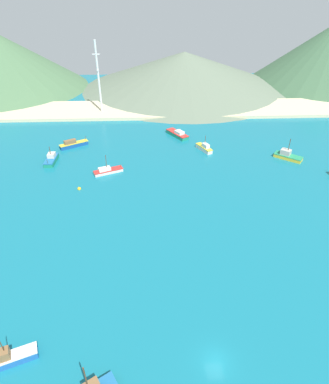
# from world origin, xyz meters

# --- Properties ---
(ground) EXTENTS (260.00, 280.00, 0.50)m
(ground) POSITION_xyz_m (0.00, 30.00, -0.25)
(ground) COLOR #146B7F
(fishing_boat_4) EXTENTS (2.86, 7.60, 4.83)m
(fishing_boat_4) POSITION_xyz_m (-38.23, 62.22, 0.91)
(fishing_boat_4) COLOR #198466
(fishing_boat_4) RESTS_ON ground
(fishing_boat_8) EXTENTS (8.43, 5.26, 5.58)m
(fishing_boat_8) POSITION_xyz_m (-20.94, 55.00, 0.69)
(fishing_boat_8) COLOR silver
(fishing_boat_8) RESTS_ON ground
(fishing_boat_9) EXTENTS (7.16, 4.17, 6.22)m
(fishing_boat_9) POSITION_xyz_m (-28.83, 1.27, 0.98)
(fishing_boat_9) COLOR #1E5BA8
(fishing_boat_9) RESTS_ON ground
(fishing_boat_10) EXTENTS (4.74, 7.00, 5.17)m
(fishing_boat_10) POSITION_xyz_m (8.22, 68.05, 0.94)
(fishing_boat_10) COLOR silver
(fishing_boat_10) RESTS_ON ground
(fishing_boat_11) EXTENTS (8.89, 6.27, 2.80)m
(fishing_boat_11) POSITION_xyz_m (-33.82, 72.63, 0.96)
(fishing_boat_11) COLOR #14478C
(fishing_boat_11) RESTS_ON ground
(fishing_boat_12) EXTENTS (8.25, 7.43, 6.43)m
(fishing_boat_12) POSITION_xyz_m (32.59, 61.54, 0.95)
(fishing_boat_12) COLOR gold
(fishing_boat_12) RESTS_ON ground
(fishing_boat_13) EXTENTS (7.61, 9.65, 2.29)m
(fishing_boat_13) POSITION_xyz_m (0.63, 79.73, 0.84)
(fishing_boat_13) COLOR #198466
(fishing_boat_13) RESTS_ON ground
(buoy_1) EXTENTS (0.95, 0.95, 0.95)m
(buoy_1) POSITION_xyz_m (-27.38, 46.63, 0.17)
(buoy_1) COLOR gold
(buoy_1) RESTS_ON ground
(beach_strip) EXTENTS (247.00, 21.66, 1.20)m
(beach_strip) POSITION_xyz_m (0.00, 106.32, 0.60)
(beach_strip) COLOR beige
(beach_strip) RESTS_ON ground
(hill_central) EXTENTS (100.35, 100.35, 17.00)m
(hill_central) POSITION_xyz_m (8.30, 140.79, 8.50)
(hill_central) COLOR #60705B
(hill_central) RESTS_ON ground
(radio_tower) EXTENTS (2.76, 2.21, 27.61)m
(radio_tower) POSITION_xyz_m (-28.11, 103.40, 14.08)
(radio_tower) COLOR silver
(radio_tower) RESTS_ON ground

